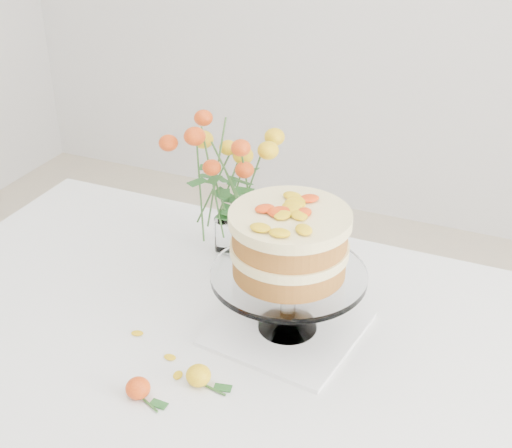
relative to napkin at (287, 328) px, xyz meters
The scene contains 9 objects.
table 0.19m from the napkin, 167.27° to the right, with size 1.43×0.93×0.76m.
napkin is the anchor object (origin of this frame).
cake_stand 0.19m from the napkin, ahead, with size 0.31×0.31×0.28m.
rose_vase 0.40m from the napkin, 135.88° to the left, with size 0.28×0.28×0.37m.
loose_rose_near 0.24m from the napkin, 113.22° to the right, with size 0.09×0.05×0.04m.
loose_rose_far 0.35m from the napkin, 121.62° to the right, with size 0.08×0.05×0.04m.
stray_petal_a 0.31m from the napkin, 154.12° to the right, with size 0.03×0.02×0.00m, color #E8B60E.
stray_petal_b 0.25m from the napkin, 135.76° to the right, with size 0.03×0.02×0.00m, color #E8B60E.
stray_petal_c 0.26m from the napkin, 123.11° to the right, with size 0.03×0.02×0.00m, color #E8B60E.
Camera 1 is at (0.57, -1.08, 1.68)m, focal length 50.00 mm.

